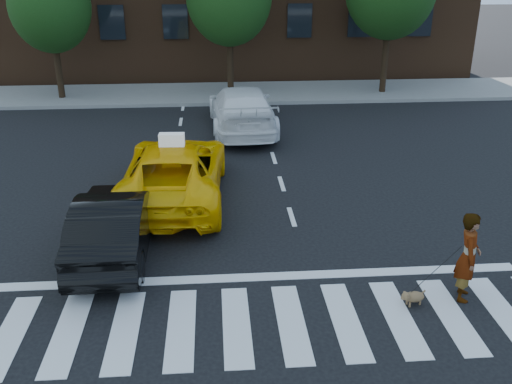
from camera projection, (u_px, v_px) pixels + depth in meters
ground at (237, 325)px, 10.32m from camera, size 120.00×120.00×0.00m
crosswalk at (237, 325)px, 10.32m from camera, size 13.00×2.40×0.01m
stop_line at (233, 278)px, 11.79m from camera, size 12.00×0.30×0.01m
sidewalk_far at (220, 93)px, 26.32m from camera, size 30.00×4.00×0.15m
taxi at (174, 171)px, 15.25m from camera, size 2.87×5.77×1.57m
black_sedan at (114, 223)px, 12.54m from camera, size 1.56×4.33×1.42m
white_suv at (242, 109)px, 21.00m from camera, size 2.50×5.69×1.63m
woman at (468, 257)px, 10.81m from camera, size 0.63×0.77×1.81m
dog at (412, 297)px, 10.85m from camera, size 0.54×0.30×0.31m
taxi_sign at (172, 140)px, 14.69m from camera, size 0.66×0.31×0.32m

